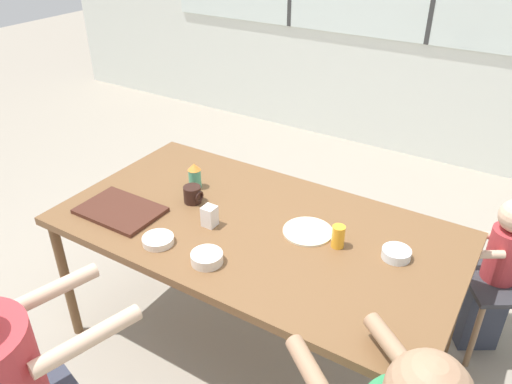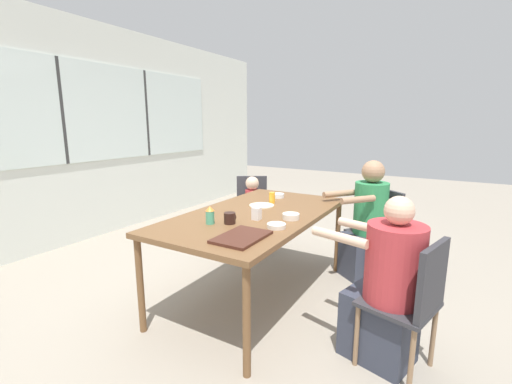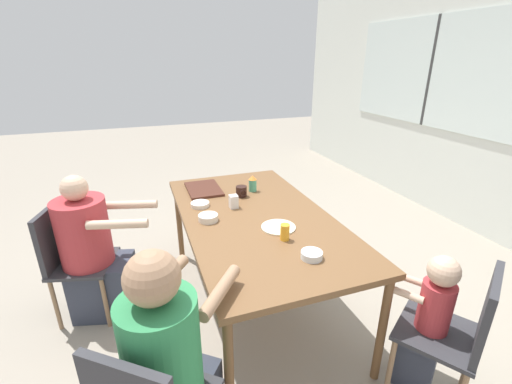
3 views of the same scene
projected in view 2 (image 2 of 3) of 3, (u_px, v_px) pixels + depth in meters
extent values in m
plane|color=gray|center=(256.00, 295.00, 3.07)|extent=(16.00, 16.00, 0.00)
cube|color=silver|center=(62.00, 133.00, 4.15)|extent=(8.40, 0.06, 2.80)
cube|color=silver|center=(62.00, 111.00, 4.08)|extent=(5.20, 0.02, 1.25)
cube|color=#333333|center=(62.00, 111.00, 4.08)|extent=(0.04, 0.01, 1.25)
cube|color=#333333|center=(147.00, 114.00, 5.18)|extent=(0.04, 0.01, 1.25)
cube|color=brown|center=(256.00, 215.00, 2.92)|extent=(1.87, 1.01, 0.04)
cylinder|color=brown|center=(247.00, 322.00, 2.03)|extent=(0.05, 0.05, 0.73)
cylinder|color=brown|center=(338.00, 237.00, 3.52)|extent=(0.05, 0.05, 0.73)
cylinder|color=brown|center=(140.00, 286.00, 2.48)|extent=(0.05, 0.05, 0.73)
cylinder|color=brown|center=(261.00, 224.00, 3.97)|extent=(0.05, 0.05, 0.73)
cube|color=#333338|center=(398.00, 304.00, 2.11)|extent=(0.49, 0.49, 0.03)
cube|color=#333338|center=(432.00, 280.00, 1.94)|extent=(0.38, 0.13, 0.42)
cylinder|color=#8C6B4C|center=(357.00, 335.00, 2.16)|extent=(0.03, 0.03, 0.42)
cylinder|color=#8C6B4C|center=(382.00, 315.00, 2.39)|extent=(0.03, 0.03, 0.42)
cylinder|color=#8C6B4C|center=(411.00, 362.00, 1.92)|extent=(0.03, 0.03, 0.42)
cylinder|color=#8C6B4C|center=(433.00, 336.00, 2.15)|extent=(0.03, 0.03, 0.42)
cube|color=#333338|center=(372.00, 234.00, 3.43)|extent=(0.56, 0.56, 0.03)
cube|color=#333338|center=(388.00, 211.00, 3.45)|extent=(0.26, 0.32, 0.42)
cylinder|color=#8C6B4C|center=(368.00, 263.00, 3.26)|extent=(0.03, 0.03, 0.42)
cylinder|color=#8C6B4C|center=(347.00, 251.00, 3.57)|extent=(0.03, 0.03, 0.42)
cylinder|color=#8C6B4C|center=(396.00, 258.00, 3.38)|extent=(0.03, 0.03, 0.42)
cylinder|color=#8C6B4C|center=(373.00, 247.00, 3.69)|extent=(0.03, 0.03, 0.42)
cube|color=#333338|center=(252.00, 213.00, 4.22)|extent=(0.55, 0.55, 0.03)
cube|color=#333338|center=(252.00, 192.00, 4.35)|extent=(0.24, 0.34, 0.42)
cylinder|color=#8C6B4C|center=(267.00, 234.00, 4.10)|extent=(0.03, 0.03, 0.42)
cylinder|color=#8C6B4C|center=(238.00, 235.00, 4.09)|extent=(0.03, 0.03, 0.42)
cylinder|color=#8C6B4C|center=(265.00, 226.00, 4.43)|extent=(0.03, 0.03, 0.42)
cylinder|color=#8C6B4C|center=(239.00, 226.00, 4.42)|extent=(0.03, 0.03, 0.42)
cube|color=#333847|center=(378.00, 327.00, 2.23)|extent=(0.42, 0.49, 0.44)
cylinder|color=#B23338|center=(395.00, 263.00, 2.09)|extent=(0.35, 0.35, 0.49)
sphere|color=#DBB293|center=(399.00, 211.00, 2.02)|extent=(0.18, 0.18, 0.18)
cylinder|color=#DBB293|center=(339.00, 237.00, 2.16)|extent=(0.16, 0.39, 0.06)
cylinder|color=#DBB293|center=(364.00, 227.00, 2.38)|extent=(0.16, 0.39, 0.06)
cube|color=#333847|center=(362.00, 255.00, 3.44)|extent=(0.48, 0.47, 0.44)
cylinder|color=#2D844C|center=(371.00, 208.00, 3.37)|extent=(0.32, 0.32, 0.51)
sphere|color=#A37A5B|center=(373.00, 171.00, 3.29)|extent=(0.22, 0.22, 0.22)
cylinder|color=#A37A5B|center=(358.00, 200.00, 3.11)|extent=(0.32, 0.27, 0.06)
cylinder|color=#A37A5B|center=(339.00, 194.00, 3.37)|extent=(0.32, 0.27, 0.06)
cube|color=#333847|center=(252.00, 231.00, 4.18)|extent=(0.25, 0.24, 0.44)
cylinder|color=#B23338|center=(252.00, 201.00, 4.14)|extent=(0.17, 0.17, 0.29)
sphere|color=#DBB293|center=(252.00, 183.00, 4.10)|extent=(0.16, 0.16, 0.16)
cylinder|color=#DBB293|center=(259.00, 199.00, 3.99)|extent=(0.18, 0.13, 0.04)
cylinder|color=#DBB293|center=(246.00, 199.00, 3.99)|extent=(0.18, 0.13, 0.04)
cube|color=#472319|center=(242.00, 237.00, 2.27)|extent=(0.39, 0.27, 0.02)
cylinder|color=black|center=(230.00, 218.00, 2.60)|extent=(0.09, 0.09, 0.09)
torus|color=black|center=(233.00, 217.00, 2.63)|extent=(0.01, 0.06, 0.06)
cylinder|color=#4CA57F|center=(210.00, 217.00, 2.59)|extent=(0.07, 0.07, 0.10)
cone|color=orange|center=(210.00, 208.00, 2.57)|extent=(0.07, 0.07, 0.04)
cylinder|color=gold|center=(272.00, 198.00, 3.26)|extent=(0.06, 0.06, 0.10)
cube|color=silver|center=(257.00, 214.00, 2.70)|extent=(0.06, 0.06, 0.10)
cylinder|color=silver|center=(278.00, 196.00, 3.50)|extent=(0.12, 0.12, 0.04)
cylinder|color=silver|center=(291.00, 216.00, 2.72)|extent=(0.14, 0.14, 0.05)
cylinder|color=silver|center=(276.00, 226.00, 2.50)|extent=(0.14, 0.14, 0.03)
cylinder|color=beige|center=(262.00, 205.00, 3.15)|extent=(0.23, 0.23, 0.01)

